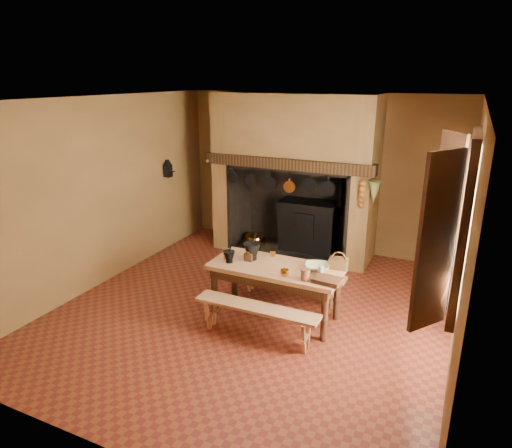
# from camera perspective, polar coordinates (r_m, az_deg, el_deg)

# --- Properties ---
(floor) EXTENTS (5.50, 5.50, 0.00)m
(floor) POSITION_cam_1_polar(r_m,az_deg,el_deg) (6.37, -0.33, -10.68)
(floor) COLOR brown
(floor) RESTS_ON ground
(ceiling) EXTENTS (5.50, 5.50, 0.00)m
(ceiling) POSITION_cam_1_polar(r_m,az_deg,el_deg) (5.60, -0.38, 15.35)
(ceiling) COLOR silver
(ceiling) RESTS_ON back_wall
(back_wall) EXTENTS (5.00, 0.02, 2.80)m
(back_wall) POSITION_cam_1_polar(r_m,az_deg,el_deg) (8.33, 7.84, 6.35)
(back_wall) COLOR olive
(back_wall) RESTS_ON floor
(wall_left) EXTENTS (0.02, 5.50, 2.80)m
(wall_left) POSITION_cam_1_polar(r_m,az_deg,el_deg) (7.23, -18.60, 3.79)
(wall_left) COLOR olive
(wall_left) RESTS_ON floor
(wall_right) EXTENTS (0.02, 5.50, 2.80)m
(wall_right) POSITION_cam_1_polar(r_m,az_deg,el_deg) (5.32, 24.81, -1.91)
(wall_right) COLOR olive
(wall_right) RESTS_ON floor
(wall_front) EXTENTS (5.00, 0.02, 2.80)m
(wall_front) POSITION_cam_1_polar(r_m,az_deg,el_deg) (3.72, -19.13, -9.61)
(wall_front) COLOR olive
(wall_front) RESTS_ON floor
(chimney_breast) EXTENTS (2.95, 0.96, 2.80)m
(chimney_breast) POSITION_cam_1_polar(r_m,az_deg,el_deg) (7.94, 4.91, 8.90)
(chimney_breast) COLOR olive
(chimney_breast) RESTS_ON floor
(iron_range) EXTENTS (1.12, 0.55, 1.60)m
(iron_range) POSITION_cam_1_polar(r_m,az_deg,el_deg) (8.29, 6.66, -0.20)
(iron_range) COLOR black
(iron_range) RESTS_ON floor
(hearth_pans) EXTENTS (0.51, 0.62, 0.20)m
(hearth_pans) POSITION_cam_1_polar(r_m,az_deg,el_deg) (8.57, -0.31, -2.22)
(hearth_pans) COLOR #C2842C
(hearth_pans) RESTS_ON floor
(hanging_pans) EXTENTS (1.92, 0.29, 0.27)m
(hanging_pans) POSITION_cam_1_polar(r_m,az_deg,el_deg) (7.58, 3.21, 5.03)
(hanging_pans) COLOR black
(hanging_pans) RESTS_ON chimney_breast
(onion_string) EXTENTS (0.12, 0.10, 0.46)m
(onion_string) POSITION_cam_1_polar(r_m,az_deg,el_deg) (7.19, 13.11, 3.62)
(onion_string) COLOR #B85B22
(onion_string) RESTS_ON chimney_breast
(herb_bunch) EXTENTS (0.20, 0.20, 0.35)m
(herb_bunch) POSITION_cam_1_polar(r_m,az_deg,el_deg) (7.15, 14.55, 3.84)
(herb_bunch) COLOR #616731
(herb_bunch) RESTS_ON chimney_breast
(window) EXTENTS (0.39, 1.75, 1.76)m
(window) POSITION_cam_1_polar(r_m,az_deg,el_deg) (4.84, 23.39, 0.19)
(window) COLOR white
(window) RESTS_ON wall_right
(wall_coffee_mill) EXTENTS (0.23, 0.16, 0.31)m
(wall_coffee_mill) POSITION_cam_1_polar(r_m,az_deg,el_deg) (8.32, -10.97, 6.99)
(wall_coffee_mill) COLOR black
(wall_coffee_mill) RESTS_ON wall_left
(work_table) EXTENTS (1.70, 0.75, 0.74)m
(work_table) POSITION_cam_1_polar(r_m,az_deg,el_deg) (5.94, 2.45, -6.28)
(work_table) COLOR tan
(work_table) RESTS_ON floor
(bench_front) EXTENTS (1.56, 0.27, 0.44)m
(bench_front) POSITION_cam_1_polar(r_m,az_deg,el_deg) (5.59, 0.07, -11.23)
(bench_front) COLOR tan
(bench_front) RESTS_ON floor
(bench_back) EXTENTS (1.56, 0.27, 0.44)m
(bench_back) POSITION_cam_1_polar(r_m,az_deg,el_deg) (6.55, 4.40, -6.68)
(bench_back) COLOR tan
(bench_back) RESTS_ON floor
(mortar_large) EXTENTS (0.23, 0.23, 0.38)m
(mortar_large) POSITION_cam_1_polar(r_m,az_deg,el_deg) (6.04, -0.51, -3.33)
(mortar_large) COLOR black
(mortar_large) RESTS_ON work_table
(mortar_small) EXTENTS (0.16, 0.16, 0.26)m
(mortar_small) POSITION_cam_1_polar(r_m,az_deg,el_deg) (5.97, -3.38, -4.03)
(mortar_small) COLOR black
(mortar_small) RESTS_ON work_table
(coffee_grinder) EXTENTS (0.15, 0.11, 0.17)m
(coffee_grinder) POSITION_cam_1_polar(r_m,az_deg,el_deg) (6.03, -0.87, -4.01)
(coffee_grinder) COLOR #391F12
(coffee_grinder) RESTS_ON work_table
(brass_mug_a) EXTENTS (0.09, 0.09, 0.09)m
(brass_mug_a) POSITION_cam_1_polar(r_m,az_deg,el_deg) (6.08, -3.73, -4.06)
(brass_mug_a) COLOR #C2842C
(brass_mug_a) RESTS_ON work_table
(brass_mug_b) EXTENTS (0.09, 0.09, 0.08)m
(brass_mug_b) POSITION_cam_1_polar(r_m,az_deg,el_deg) (6.19, 2.14, -3.67)
(brass_mug_b) COLOR #C2842C
(brass_mug_b) RESTS_ON work_table
(mixing_bowl) EXTENTS (0.39, 0.39, 0.08)m
(mixing_bowl) POSITION_cam_1_polar(r_m,az_deg,el_deg) (5.81, 7.65, -5.35)
(mixing_bowl) COLOR beige
(mixing_bowl) RESTS_ON work_table
(stoneware_crock) EXTENTS (0.14, 0.14, 0.14)m
(stoneware_crock) POSITION_cam_1_polar(r_m,az_deg,el_deg) (5.50, 6.21, -6.30)
(stoneware_crock) COLOR brown
(stoneware_crock) RESTS_ON work_table
(glass_jar) EXTENTS (0.08, 0.08, 0.13)m
(glass_jar) POSITION_cam_1_polar(r_m,az_deg,el_deg) (5.63, 8.14, -5.83)
(glass_jar) COLOR beige
(glass_jar) RESTS_ON work_table
(wicker_basket) EXTENTS (0.25, 0.19, 0.22)m
(wicker_basket) POSITION_cam_1_polar(r_m,az_deg,el_deg) (5.88, 10.27, -4.79)
(wicker_basket) COLOR #4A2716
(wicker_basket) RESTS_ON work_table
(wooden_tray) EXTENTS (0.35, 0.27, 0.06)m
(wooden_tray) POSITION_cam_1_polar(r_m,az_deg,el_deg) (5.48, 8.94, -6.98)
(wooden_tray) COLOR #391F12
(wooden_tray) RESTS_ON work_table
(brass_cup) EXTENTS (0.11, 0.11, 0.09)m
(brass_cup) POSITION_cam_1_polar(r_m,az_deg,el_deg) (5.59, 3.60, -6.10)
(brass_cup) COLOR #C2842C
(brass_cup) RESTS_ON work_table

